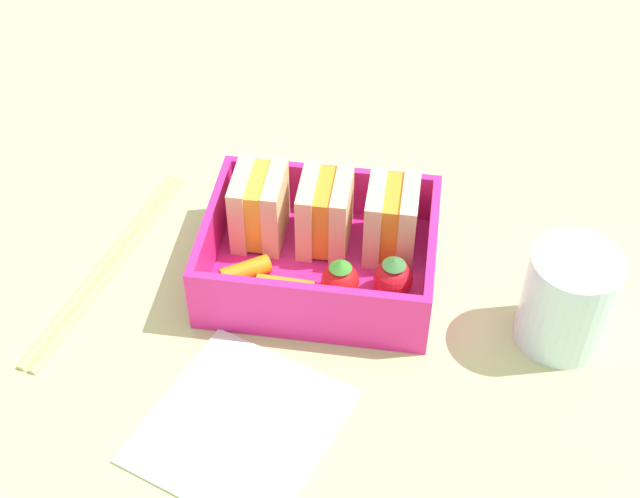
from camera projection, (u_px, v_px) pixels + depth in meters
ground_plane at (320, 284)px, 66.18cm from camera, size 120.00×120.00×2.00cm
bento_tray at (320, 269)px, 65.05cm from camera, size 16.32×12.70×1.20cm
bento_rim at (320, 244)px, 63.20cm from camera, size 16.32×12.70×4.05cm
sandwich_left at (259, 206)px, 64.88cm from camera, size 3.61×4.90×5.59cm
sandwich_center_left at (325, 213)px, 64.38cm from camera, size 3.61×4.90×5.59cm
sandwich_center at (392, 219)px, 63.88cm from camera, size 3.61×4.90×5.59cm
carrot_stick_left at (245, 271)px, 63.17cm from camera, size 3.76×3.12×1.37cm
carrot_stick_far_left at (286, 285)px, 62.40cm from camera, size 4.21×1.24×1.08cm
strawberry_left at (340, 280)px, 61.49cm from camera, size 2.65×2.65×3.25cm
strawberry_far_left at (393, 278)px, 61.54cm from camera, size 2.78×2.78×3.38cm
chopstick_pair at (108, 262)px, 65.91cm from camera, size 6.35×21.02×0.70cm
drinking_glass at (568, 299)px, 58.80cm from camera, size 6.07×6.07×7.42cm
folded_napkin at (240, 425)px, 55.99cm from camera, size 14.56×15.09×0.40cm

